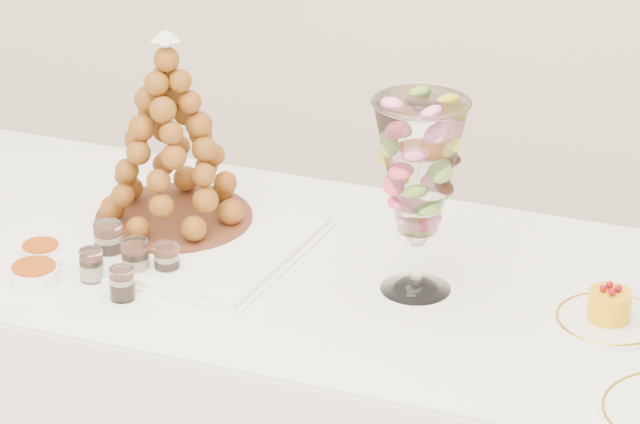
% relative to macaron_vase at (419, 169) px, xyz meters
% --- Properties ---
extents(lace_tray, '(0.61, 0.49, 0.02)m').
position_rel_macaron_vase_xyz_m(lace_tray, '(-0.54, 0.05, -0.24)').
color(lace_tray, white).
rests_on(lace_tray, buffet_table).
extents(macaron_vase, '(0.18, 0.18, 0.39)m').
position_rel_macaron_vase_xyz_m(macaron_vase, '(0.00, 0.00, 0.00)').
color(macaron_vase, white).
rests_on(macaron_vase, buffet_table).
extents(cake_plate, '(0.21, 0.21, 0.01)m').
position_rel_macaron_vase_xyz_m(cake_plate, '(0.38, -0.02, -0.25)').
color(cake_plate, white).
rests_on(cake_plate, buffet_table).
extents(verrine_a, '(0.07, 0.07, 0.08)m').
position_rel_macaron_vase_xyz_m(verrine_a, '(-0.62, -0.07, -0.21)').
color(verrine_a, white).
rests_on(verrine_a, buffet_table).
extents(verrine_b, '(0.06, 0.06, 0.07)m').
position_rel_macaron_vase_xyz_m(verrine_b, '(-0.54, -0.11, -0.22)').
color(verrine_b, white).
rests_on(verrine_b, buffet_table).
extents(verrine_c, '(0.06, 0.06, 0.07)m').
position_rel_macaron_vase_xyz_m(verrine_c, '(-0.48, -0.10, -0.22)').
color(verrine_c, white).
rests_on(verrine_c, buffet_table).
extents(verrine_d, '(0.05, 0.05, 0.06)m').
position_rel_macaron_vase_xyz_m(verrine_d, '(-0.61, -0.16, -0.22)').
color(verrine_d, white).
rests_on(verrine_d, buffet_table).
extents(verrine_e, '(0.05, 0.05, 0.06)m').
position_rel_macaron_vase_xyz_m(verrine_e, '(-0.52, -0.21, -0.22)').
color(verrine_e, white).
rests_on(verrine_e, buffet_table).
extents(ramekin_back, '(0.08, 0.08, 0.03)m').
position_rel_macaron_vase_xyz_m(ramekin_back, '(-0.75, -0.10, -0.24)').
color(ramekin_back, white).
rests_on(ramekin_back, buffet_table).
extents(ramekin_front, '(0.10, 0.10, 0.03)m').
position_rel_macaron_vase_xyz_m(ramekin_front, '(-0.72, -0.20, -0.24)').
color(ramekin_front, white).
rests_on(ramekin_front, buffet_table).
extents(croquembouche, '(0.33, 0.33, 0.41)m').
position_rel_macaron_vase_xyz_m(croquembouche, '(-0.55, 0.11, -0.03)').
color(croquembouche, brown).
rests_on(croquembouche, lace_tray).
extents(mousse_cake, '(0.08, 0.08, 0.07)m').
position_rel_macaron_vase_xyz_m(mousse_cake, '(0.37, -0.02, -0.21)').
color(mousse_cake, '#E8A90A').
rests_on(mousse_cake, cake_plate).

